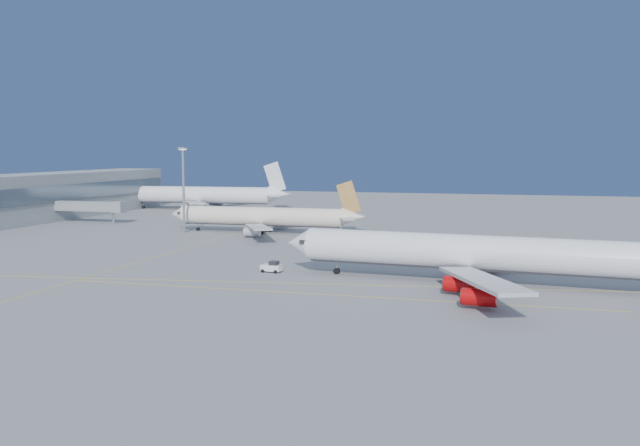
% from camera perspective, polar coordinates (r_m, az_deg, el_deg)
% --- Properties ---
extents(ground, '(500.00, 500.00, 0.00)m').
position_cam_1_polar(ground, '(127.64, -0.17, -4.39)').
color(ground, slate).
rests_on(ground, ground).
extents(terminal, '(18.40, 110.00, 15.00)m').
position_cam_1_polar(terminal, '(254.69, -20.23, 2.11)').
color(terminal, gray).
rests_on(terminal, ground).
extents(jet_bridge, '(23.60, 3.60, 6.90)m').
position_cam_1_polar(jet_bridge, '(231.79, -17.72, 1.27)').
color(jet_bridge, gray).
rests_on(jet_bridge, ground).
extents(taxiway_lines, '(118.86, 140.00, 0.02)m').
position_cam_1_polar(taxiway_lines, '(138.17, -5.34, -3.62)').
color(taxiway_lines, '#D6BB0B').
rests_on(taxiway_lines, ground).
extents(airliner_virgin, '(69.51, 62.16, 17.14)m').
position_cam_1_polar(airliner_virgin, '(124.43, 12.29, -2.39)').
color(airliner_virgin, white).
rests_on(airliner_virgin, ground).
extents(airliner_etihad, '(56.06, 51.95, 14.67)m').
position_cam_1_polar(airliner_etihad, '(195.51, -4.42, 0.51)').
color(airliner_etihad, beige).
rests_on(airliner_etihad, ground).
extents(airliner_third, '(68.48, 63.02, 18.36)m').
position_cam_1_polar(airliner_third, '(273.18, -9.38, 2.22)').
color(airliner_third, white).
rests_on(airliner_third, ground).
extents(pushback_tug, '(3.99, 2.70, 2.13)m').
position_cam_1_polar(pushback_tug, '(133.23, -3.88, -3.54)').
color(pushback_tug, white).
rests_on(pushback_tug, ground).
extents(light_mast, '(2.02, 2.02, 23.39)m').
position_cam_1_polar(light_mast, '(197.90, -10.88, 3.20)').
color(light_mast, gray).
rests_on(light_mast, ground).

